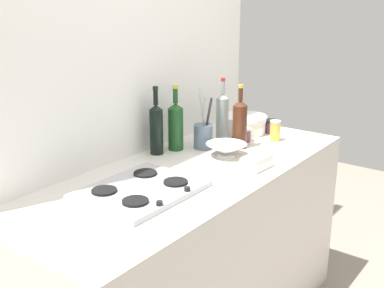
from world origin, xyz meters
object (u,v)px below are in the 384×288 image
at_px(stovetop_hob, 141,190).
at_px(wine_bottle_rightmost, 176,125).
at_px(condiment_jar_rear, 275,131).
at_px(condiment_jar_spare, 244,134).
at_px(utensil_crock, 203,135).
at_px(plate_stack, 243,124).
at_px(butter_dish, 257,162).
at_px(wine_bottle_mid_left, 156,128).
at_px(condiment_jar_front, 272,126).
at_px(wine_bottle_mid_right, 222,117).
at_px(wine_bottle_leftmost, 240,123).
at_px(mixing_bowl, 226,149).

distance_m(stovetop_hob, wine_bottle_rightmost, 0.58).
xyz_separation_m(condiment_jar_rear, condiment_jar_spare, (-0.11, 0.13, -0.02)).
xyz_separation_m(wine_bottle_rightmost, condiment_jar_rear, (0.44, -0.33, -0.07)).
bearing_deg(utensil_crock, wine_bottle_rightmost, 135.87).
distance_m(plate_stack, utensil_crock, 0.37).
relative_size(utensil_crock, condiment_jar_spare, 4.04).
bearing_deg(utensil_crock, plate_stack, -2.51).
bearing_deg(butter_dish, wine_bottle_mid_left, 102.45).
relative_size(stovetop_hob, condiment_jar_rear, 4.23).
bearing_deg(condiment_jar_front, butter_dish, -158.34).
distance_m(wine_bottle_mid_left, condiment_jar_front, 0.74).
xyz_separation_m(wine_bottle_rightmost, utensil_crock, (0.10, -0.10, -0.06)).
distance_m(wine_bottle_mid_right, condiment_jar_spare, 0.15).
distance_m(wine_bottle_mid_left, condiment_jar_rear, 0.66).
height_order(plate_stack, wine_bottle_mid_left, wine_bottle_mid_left).
distance_m(utensil_crock, condiment_jar_rear, 0.41).
xyz_separation_m(stovetop_hob, wine_bottle_leftmost, (0.74, -0.00, 0.12)).
relative_size(wine_bottle_mid_right, condiment_jar_front, 4.50).
distance_m(plate_stack, condiment_jar_front, 0.16).
bearing_deg(wine_bottle_leftmost, plate_stack, 27.08).
height_order(wine_bottle_mid_left, condiment_jar_front, wine_bottle_mid_left).
bearing_deg(condiment_jar_spare, butter_dish, -141.16).
bearing_deg(butter_dish, wine_bottle_rightmost, 90.01).
relative_size(stovetop_hob, plate_stack, 1.82).
relative_size(wine_bottle_rightmost, butter_dish, 2.30).
bearing_deg(mixing_bowl, wine_bottle_rightmost, 102.48).
distance_m(wine_bottle_leftmost, condiment_jar_front, 0.36).
bearing_deg(wine_bottle_leftmost, wine_bottle_mid_right, 75.20).
bearing_deg(butter_dish, stovetop_hob, 156.43).
distance_m(wine_bottle_rightmost, condiment_jar_front, 0.62).
height_order(mixing_bowl, condiment_jar_spare, condiment_jar_spare).
bearing_deg(condiment_jar_spare, wine_bottle_rightmost, 148.04).
bearing_deg(wine_bottle_leftmost, butter_dish, -134.21).
bearing_deg(wine_bottle_rightmost, butter_dish, -89.99).
bearing_deg(condiment_jar_rear, condiment_jar_spare, 130.66).
relative_size(stovetop_hob, wine_bottle_mid_right, 1.38).
bearing_deg(utensil_crock, wine_bottle_leftmost, -50.52).
height_order(wine_bottle_mid_right, mixing_bowl, wine_bottle_mid_right).
bearing_deg(condiment_jar_spare, wine_bottle_leftmost, -160.68).
height_order(butter_dish, condiment_jar_rear, condiment_jar_rear).
bearing_deg(wine_bottle_mid_right, wine_bottle_mid_left, 158.36).
xyz_separation_m(stovetop_hob, condiment_jar_spare, (0.85, 0.04, 0.02)).
height_order(plate_stack, wine_bottle_leftmost, wine_bottle_leftmost).
distance_m(wine_bottle_leftmost, utensil_crock, 0.20).
bearing_deg(wine_bottle_leftmost, wine_bottle_rightmost, 132.23).
bearing_deg(condiment_jar_rear, utensil_crock, 145.18).
height_order(butter_dish, condiment_jar_spare, condiment_jar_spare).
height_order(mixing_bowl, condiment_jar_rear, condiment_jar_rear).
relative_size(stovetop_hob, butter_dish, 3.28).
distance_m(condiment_jar_front, condiment_jar_spare, 0.24).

